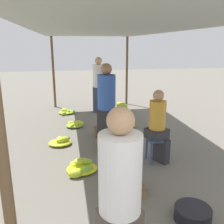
{
  "coord_description": "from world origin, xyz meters",
  "views": [
    {
      "loc": [
        -0.86,
        -1.26,
        2.14
      ],
      "look_at": [
        0.0,
        3.43,
        0.84
      ],
      "focal_mm": 40.0,
      "sensor_mm": 36.0,
      "label": 1
    }
  ],
  "objects_px": {
    "banana_pile_left_1": "(75,124)",
    "crate_far": "(126,187)",
    "shopper_walking_mid": "(107,104)",
    "crate_near": "(102,132)",
    "basin_black": "(193,214)",
    "shopper_walking_far": "(99,84)",
    "banana_pile_left_0": "(61,141)",
    "banana_pile_left_3": "(66,112)",
    "banana_pile_right_0": "(123,111)",
    "banana_pile_right_3": "(120,107)",
    "banana_pile_left_2": "(81,167)",
    "banana_pile_right_1": "(128,125)",
    "crate_mid": "(111,146)",
    "stool": "(156,143)",
    "vendor_foreground": "(120,200)",
    "vendor_seated": "(158,125)"
  },
  "relations": [
    {
      "from": "banana_pile_left_0",
      "to": "shopper_walking_far",
      "type": "relative_size",
      "value": 0.28
    },
    {
      "from": "basin_black",
      "to": "shopper_walking_mid",
      "type": "distance_m",
      "value": 2.8
    },
    {
      "from": "crate_mid",
      "to": "crate_far",
      "type": "height_order",
      "value": "crate_mid"
    },
    {
      "from": "banana_pile_right_3",
      "to": "vendor_foreground",
      "type": "bearing_deg",
      "value": -102.2
    },
    {
      "from": "vendor_foreground",
      "to": "shopper_walking_far",
      "type": "relative_size",
      "value": 0.96
    },
    {
      "from": "crate_near",
      "to": "vendor_foreground",
      "type": "bearing_deg",
      "value": -95.98
    },
    {
      "from": "crate_far",
      "to": "banana_pile_left_3",
      "type": "bearing_deg",
      "value": 100.67
    },
    {
      "from": "stool",
      "to": "banana_pile_left_1",
      "type": "height_order",
      "value": "stool"
    },
    {
      "from": "banana_pile_right_1",
      "to": "crate_far",
      "type": "height_order",
      "value": "banana_pile_right_1"
    },
    {
      "from": "basin_black",
      "to": "banana_pile_right_1",
      "type": "distance_m",
      "value": 3.69
    },
    {
      "from": "banana_pile_right_3",
      "to": "shopper_walking_mid",
      "type": "height_order",
      "value": "shopper_walking_mid"
    },
    {
      "from": "banana_pile_left_1",
      "to": "crate_near",
      "type": "height_order",
      "value": "crate_near"
    },
    {
      "from": "crate_near",
      "to": "crate_far",
      "type": "relative_size",
      "value": 0.8
    },
    {
      "from": "basin_black",
      "to": "banana_pile_left_1",
      "type": "xyz_separation_m",
      "value": [
        -1.32,
        3.94,
        -0.01
      ]
    },
    {
      "from": "vendor_foreground",
      "to": "banana_pile_right_1",
      "type": "distance_m",
      "value": 4.58
    },
    {
      "from": "basin_black",
      "to": "banana_pile_right_3",
      "type": "xyz_separation_m",
      "value": [
        0.26,
        5.56,
        -0.0
      ]
    },
    {
      "from": "stool",
      "to": "banana_pile_left_0",
      "type": "xyz_separation_m",
      "value": [
        -1.76,
        1.13,
        -0.3
      ]
    },
    {
      "from": "banana_pile_right_3",
      "to": "crate_near",
      "type": "relative_size",
      "value": 1.33
    },
    {
      "from": "basin_black",
      "to": "shopper_walking_far",
      "type": "xyz_separation_m",
      "value": [
        -0.47,
        5.4,
        0.83
      ]
    },
    {
      "from": "banana_pile_left_1",
      "to": "banana_pile_right_1",
      "type": "bearing_deg",
      "value": -10.55
    },
    {
      "from": "vendor_foreground",
      "to": "banana_pile_left_2",
      "type": "distance_m",
      "value": 2.33
    },
    {
      "from": "banana_pile_left_2",
      "to": "banana_pile_right_3",
      "type": "height_order",
      "value": "banana_pile_right_3"
    },
    {
      "from": "crate_near",
      "to": "crate_mid",
      "type": "height_order",
      "value": "crate_near"
    },
    {
      "from": "crate_near",
      "to": "crate_mid",
      "type": "xyz_separation_m",
      "value": [
        0.05,
        -0.89,
        -0.0
      ]
    },
    {
      "from": "crate_mid",
      "to": "shopper_walking_far",
      "type": "distance_m",
      "value": 3.23
    },
    {
      "from": "shopper_walking_far",
      "to": "vendor_seated",
      "type": "bearing_deg",
      "value": -80.96
    },
    {
      "from": "banana_pile_left_1",
      "to": "banana_pile_right_1",
      "type": "xyz_separation_m",
      "value": [
        1.39,
        -0.26,
        -0.0
      ]
    },
    {
      "from": "vendor_seated",
      "to": "banana_pile_left_1",
      "type": "distance_m",
      "value": 2.79
    },
    {
      "from": "banana_pile_left_1",
      "to": "shopper_walking_mid",
      "type": "xyz_separation_m",
      "value": [
        0.64,
        -1.36,
        0.85
      ]
    },
    {
      "from": "stool",
      "to": "crate_near",
      "type": "height_order",
      "value": "stool"
    },
    {
      "from": "banana_pile_left_0",
      "to": "crate_far",
      "type": "height_order",
      "value": "banana_pile_left_0"
    },
    {
      "from": "crate_far",
      "to": "vendor_foreground",
      "type": "bearing_deg",
      "value": -106.09
    },
    {
      "from": "banana_pile_left_1",
      "to": "crate_far",
      "type": "height_order",
      "value": "banana_pile_left_1"
    },
    {
      "from": "crate_mid",
      "to": "shopper_walking_far",
      "type": "bearing_deg",
      "value": 86.95
    },
    {
      "from": "stool",
      "to": "banana_pile_left_3",
      "type": "distance_m",
      "value": 4.03
    },
    {
      "from": "banana_pile_left_0",
      "to": "crate_near",
      "type": "xyz_separation_m",
      "value": [
        0.97,
        0.39,
        0.02
      ]
    },
    {
      "from": "banana_pile_left_1",
      "to": "crate_far",
      "type": "xyz_separation_m",
      "value": [
        0.64,
        -3.19,
        0.01
      ]
    },
    {
      "from": "stool",
      "to": "shopper_walking_far",
      "type": "distance_m",
      "value": 3.83
    },
    {
      "from": "shopper_walking_far",
      "to": "banana_pile_left_0",
      "type": "bearing_deg",
      "value": -114.35
    },
    {
      "from": "banana_pile_right_0",
      "to": "crate_mid",
      "type": "bearing_deg",
      "value": -108.21
    },
    {
      "from": "stool",
      "to": "shopper_walking_far",
      "type": "relative_size",
      "value": 0.27
    },
    {
      "from": "banana_pile_right_0",
      "to": "crate_mid",
      "type": "xyz_separation_m",
      "value": [
        -0.89,
        -2.69,
        -0.01
      ]
    },
    {
      "from": "basin_black",
      "to": "crate_far",
      "type": "relative_size",
      "value": 0.95
    },
    {
      "from": "shopper_walking_far",
      "to": "vendor_foreground",
      "type": "bearing_deg",
      "value": -95.8
    },
    {
      "from": "banana_pile_left_3",
      "to": "banana_pile_right_0",
      "type": "distance_m",
      "value": 1.82
    },
    {
      "from": "crate_near",
      "to": "basin_black",
      "type": "bearing_deg",
      "value": -77.87
    },
    {
      "from": "banana_pile_left_3",
      "to": "crate_near",
      "type": "relative_size",
      "value": 1.45
    },
    {
      "from": "banana_pile_right_0",
      "to": "shopper_walking_mid",
      "type": "relative_size",
      "value": 0.28
    },
    {
      "from": "banana_pile_right_3",
      "to": "banana_pile_right_1",
      "type": "bearing_deg",
      "value": -95.88
    },
    {
      "from": "banana_pile_left_2",
      "to": "banana_pile_right_1",
      "type": "bearing_deg",
      "value": 57.87
    }
  ]
}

